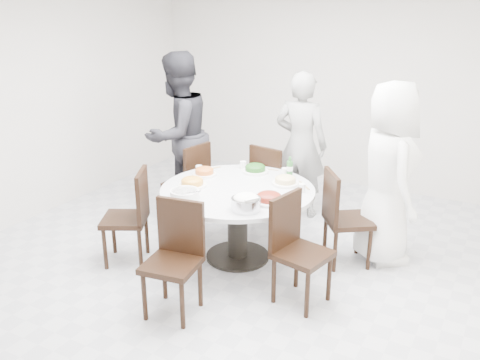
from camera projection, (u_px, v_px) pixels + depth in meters
The scene contains 23 objects.
floor at pixel (255, 278), 4.78m from camera, with size 6.00×6.00×0.01m, color silver.
wall_back at pixel (358, 85), 6.79m from camera, with size 6.00×0.01×2.80m, color silver.
wall_left at pixel (17, 102), 5.67m from camera, with size 0.01×6.00×2.80m, color silver.
dining_table at pixel (238, 224), 5.05m from camera, with size 1.50×1.50×0.75m, color silver.
chair_ne at pixel (348, 218), 4.92m from camera, with size 0.42×0.42×0.95m, color black.
chair_n at pixel (274, 184), 5.85m from camera, with size 0.42×0.42×0.95m, color black.
chair_nw at pixel (186, 182), 5.90m from camera, with size 0.42×0.42×0.95m, color black.
chair_sw at pixel (124, 217), 4.95m from camera, with size 0.42×0.42×0.95m, color black.
chair_s at pixel (171, 262), 4.10m from camera, with size 0.42×0.42×0.95m, color black.
chair_se at pixel (303, 252), 4.27m from camera, with size 0.42×0.42×0.95m, color black.
diner_right at pixel (388, 174), 4.89m from camera, with size 0.87×0.57×1.79m, color white.
diner_middle at pixel (301, 145), 5.96m from camera, with size 0.63×0.41×1.73m, color black.
diner_left at pixel (178, 135), 5.99m from camera, with size 0.94×0.73×1.94m, color black.
dish_greens at pixel (255, 169), 5.36m from camera, with size 0.27×0.27×0.07m, color white.
dish_pale at pixel (285, 181), 5.01m from camera, with size 0.26×0.26×0.07m, color white.
dish_orange at pixel (204, 173), 5.27m from camera, with size 0.25×0.25×0.07m, color white.
dish_redbrown at pixel (269, 199), 4.57m from camera, with size 0.29×0.29×0.07m, color white.
dish_tofu at pixel (192, 183), 4.96m from camera, with size 0.28×0.28×0.07m, color white.
rice_bowl at pixel (246, 204), 4.40m from camera, with size 0.26×0.26×0.11m, color silver.
soup_bowl at pixel (185, 194), 4.65m from camera, with size 0.27×0.27×0.08m, color white.
beverage_bottle at pixel (290, 167), 5.20m from camera, with size 0.06×0.06×0.22m, color #29662A.
tea_cups at pixel (264, 168), 5.39m from camera, with size 0.07×0.07×0.08m, color white.
chopsticks at pixel (267, 170), 5.44m from camera, with size 0.24×0.04×0.01m, color tan, non-canonical shape.
Camera 1 is at (1.90, -3.75, 2.48)m, focal length 38.00 mm.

